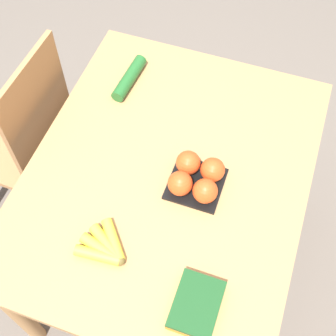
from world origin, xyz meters
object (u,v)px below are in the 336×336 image
at_px(chair, 27,140).
at_px(carrot_bag, 197,305).
at_px(banana_bunch, 105,247).
at_px(cucumber_near, 129,78).
at_px(tomato_pack, 196,178).

relative_size(chair, carrot_bag, 5.55).
distance_m(chair, banana_bunch, 0.78).
xyz_separation_m(banana_bunch, cucumber_near, (0.67, 0.19, 0.01)).
height_order(chair, cucumber_near, chair).
bearing_deg(tomato_pack, chair, 81.10).
bearing_deg(chair, carrot_bag, 62.24).
bearing_deg(banana_bunch, cucumber_near, 15.68).
bearing_deg(carrot_bag, cucumber_near, 34.07).
bearing_deg(tomato_pack, carrot_bag, -162.39).
bearing_deg(tomato_pack, banana_bunch, 148.52).
distance_m(banana_bunch, cucumber_near, 0.69).
xyz_separation_m(tomato_pack, cucumber_near, (0.35, 0.38, -0.02)).
distance_m(tomato_pack, cucumber_near, 0.52).
height_order(tomato_pack, cucumber_near, tomato_pack).
bearing_deg(banana_bunch, chair, 53.33).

